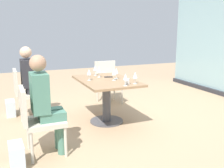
{
  "coord_description": "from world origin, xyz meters",
  "views": [
    {
      "loc": [
        3.92,
        -1.57,
        1.57
      ],
      "look_at": [
        0.0,
        0.1,
        0.65
      ],
      "focal_mm": 41.86,
      "sensor_mm": 36.0,
      "label": 1
    }
  ],
  "objects_px": {
    "dining_table_main": "(106,91)",
    "coffee_cup": "(127,81)",
    "handbag_1": "(17,156)",
    "wine_glass_4": "(116,71)",
    "person_front_left": "(31,79)",
    "wine_glass_0": "(114,72)",
    "chair_front_left": "(25,90)",
    "chair_front_right": "(37,117)",
    "handbag_0": "(11,108)",
    "wine_glass_6": "(125,77)",
    "wine_glass_1": "(89,72)",
    "wine_glass_2": "(95,68)",
    "wine_glass_3": "(135,75)",
    "wine_glass_5": "(99,70)",
    "cell_phone_on_table": "(108,77)",
    "person_front_right": "(45,100)",
    "chair_far_left": "(108,79)"
  },
  "relations": [
    {
      "from": "wine_glass_4",
      "to": "handbag_1",
      "type": "height_order",
      "value": "wine_glass_4"
    },
    {
      "from": "dining_table_main",
      "to": "chair_front_right",
      "type": "bearing_deg",
      "value": -58.2
    },
    {
      "from": "wine_glass_2",
      "to": "wine_glass_6",
      "type": "distance_m",
      "value": 1.01
    },
    {
      "from": "person_front_left",
      "to": "wine_glass_4",
      "type": "xyz_separation_m",
      "value": [
        0.75,
        1.3,
        0.16
      ]
    },
    {
      "from": "dining_table_main",
      "to": "wine_glass_5",
      "type": "bearing_deg",
      "value": -173.84
    },
    {
      "from": "chair_front_left",
      "to": "wine_glass_2",
      "type": "xyz_separation_m",
      "value": [
        0.3,
        1.2,
        0.37
      ]
    },
    {
      "from": "chair_front_left",
      "to": "coffee_cup",
      "type": "bearing_deg",
      "value": 48.81
    },
    {
      "from": "person_front_left",
      "to": "wine_glass_5",
      "type": "height_order",
      "value": "person_front_left"
    },
    {
      "from": "wine_glass_6",
      "to": "chair_front_left",
      "type": "bearing_deg",
      "value": -134.83
    },
    {
      "from": "dining_table_main",
      "to": "wine_glass_4",
      "type": "bearing_deg",
      "value": 92.85
    },
    {
      "from": "chair_front_right",
      "to": "handbag_0",
      "type": "height_order",
      "value": "chair_front_right"
    },
    {
      "from": "chair_front_right",
      "to": "coffee_cup",
      "type": "bearing_deg",
      "value": 102.63
    },
    {
      "from": "cell_phone_on_table",
      "to": "wine_glass_1",
      "type": "bearing_deg",
      "value": -54.52
    },
    {
      "from": "wine_glass_6",
      "to": "coffee_cup",
      "type": "height_order",
      "value": "wine_glass_6"
    },
    {
      "from": "wine_glass_1",
      "to": "handbag_1",
      "type": "bearing_deg",
      "value": -49.47
    },
    {
      "from": "dining_table_main",
      "to": "wine_glass_4",
      "type": "distance_m",
      "value": 0.37
    },
    {
      "from": "wine_glass_0",
      "to": "dining_table_main",
      "type": "bearing_deg",
      "value": -135.32
    },
    {
      "from": "person_front_right",
      "to": "coffee_cup",
      "type": "bearing_deg",
      "value": 103.68
    },
    {
      "from": "chair_front_right",
      "to": "coffee_cup",
      "type": "height_order",
      "value": "chair_front_right"
    },
    {
      "from": "wine_glass_2",
      "to": "wine_glass_3",
      "type": "bearing_deg",
      "value": 18.57
    },
    {
      "from": "wine_glass_0",
      "to": "wine_glass_6",
      "type": "height_order",
      "value": "same"
    },
    {
      "from": "wine_glass_2",
      "to": "cell_phone_on_table",
      "type": "xyz_separation_m",
      "value": [
        0.26,
        0.15,
        -0.13
      ]
    },
    {
      "from": "chair_front_right",
      "to": "person_front_left",
      "type": "height_order",
      "value": "person_front_left"
    },
    {
      "from": "wine_glass_5",
      "to": "cell_phone_on_table",
      "type": "height_order",
      "value": "wine_glass_5"
    },
    {
      "from": "wine_glass_1",
      "to": "wine_glass_4",
      "type": "bearing_deg",
      "value": 82.6
    },
    {
      "from": "wine_glass_3",
      "to": "coffee_cup",
      "type": "xyz_separation_m",
      "value": [
        -0.02,
        -0.13,
        -0.09
      ]
    },
    {
      "from": "dining_table_main",
      "to": "wine_glass_2",
      "type": "xyz_separation_m",
      "value": [
        -0.46,
        -0.03,
        0.32
      ]
    },
    {
      "from": "wine_glass_1",
      "to": "cell_phone_on_table",
      "type": "relative_size",
      "value": 1.28
    },
    {
      "from": "handbag_1",
      "to": "chair_front_left",
      "type": "bearing_deg",
      "value": 169.18
    },
    {
      "from": "chair_front_right",
      "to": "wine_glass_0",
      "type": "bearing_deg",
      "value": 116.68
    },
    {
      "from": "handbag_1",
      "to": "coffee_cup",
      "type": "bearing_deg",
      "value": 105.77
    },
    {
      "from": "wine_glass_4",
      "to": "person_front_right",
      "type": "bearing_deg",
      "value": -59.37
    },
    {
      "from": "person_front_left",
      "to": "wine_glass_2",
      "type": "distance_m",
      "value": 1.14
    },
    {
      "from": "wine_glass_5",
      "to": "handbag_0",
      "type": "distance_m",
      "value": 1.78
    },
    {
      "from": "person_front_left",
      "to": "cell_phone_on_table",
      "type": "distance_m",
      "value": 1.36
    },
    {
      "from": "wine_glass_3",
      "to": "wine_glass_4",
      "type": "bearing_deg",
      "value": -168.06
    },
    {
      "from": "wine_glass_1",
      "to": "cell_phone_on_table",
      "type": "height_order",
      "value": "wine_glass_1"
    },
    {
      "from": "chair_front_left",
      "to": "chair_front_right",
      "type": "height_order",
      "value": "same"
    },
    {
      "from": "chair_front_right",
      "to": "wine_glass_6",
      "type": "height_order",
      "value": "wine_glass_6"
    },
    {
      "from": "wine_glass_4",
      "to": "person_front_left",
      "type": "bearing_deg",
      "value": -120.03
    },
    {
      "from": "dining_table_main",
      "to": "wine_glass_0",
      "type": "xyz_separation_m",
      "value": [
        0.1,
        0.1,
        0.32
      ]
    },
    {
      "from": "chair_front_right",
      "to": "cell_phone_on_table",
      "type": "xyz_separation_m",
      "value": [
        -0.96,
        1.34,
        0.24
      ]
    },
    {
      "from": "wine_glass_6",
      "to": "coffee_cup",
      "type": "distance_m",
      "value": 0.15
    },
    {
      "from": "dining_table_main",
      "to": "coffee_cup",
      "type": "height_order",
      "value": "coffee_cup"
    },
    {
      "from": "handbag_0",
      "to": "chair_front_left",
      "type": "bearing_deg",
      "value": 48.67
    },
    {
      "from": "wine_glass_3",
      "to": "wine_glass_0",
      "type": "bearing_deg",
      "value": -153.2
    },
    {
      "from": "person_front_left",
      "to": "wine_glass_1",
      "type": "bearing_deg",
      "value": 50.52
    },
    {
      "from": "person_front_left",
      "to": "handbag_1",
      "type": "height_order",
      "value": "person_front_left"
    },
    {
      "from": "wine_glass_5",
      "to": "chair_far_left",
      "type": "bearing_deg",
      "value": 149.45
    },
    {
      "from": "wine_glass_1",
      "to": "wine_glass_3",
      "type": "distance_m",
      "value": 0.78
    }
  ]
}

